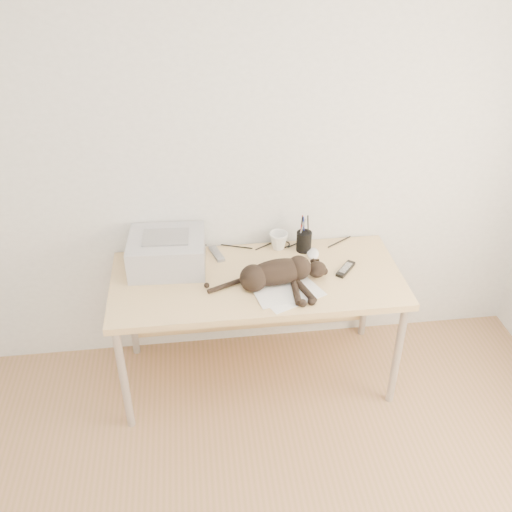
{
  "coord_description": "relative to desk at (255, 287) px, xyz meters",
  "views": [
    {
      "loc": [
        -0.32,
        -1.15,
        2.55
      ],
      "look_at": [
        -0.01,
        1.34,
        0.91
      ],
      "focal_mm": 40.0,
      "sensor_mm": 36.0,
      "label": 1
    }
  ],
  "objects": [
    {
      "name": "cat",
      "position": [
        0.08,
        -0.16,
        0.2
      ],
      "size": [
        0.67,
        0.32,
        0.15
      ],
      "rotation": [
        0.0,
        0.0,
        0.17
      ],
      "color": "black",
      "rests_on": "desk"
    },
    {
      "name": "papers",
      "position": [
        0.14,
        -0.24,
        0.14
      ],
      "size": [
        0.4,
        0.34,
        0.01
      ],
      "color": "white",
      "rests_on": "desk"
    },
    {
      "name": "mouse",
      "position": [
        0.35,
        0.1,
        0.15
      ],
      "size": [
        0.09,
        0.13,
        0.04
      ],
      "primitive_type": "ellipsoid",
      "rotation": [
        0.0,
        0.0,
        -0.19
      ],
      "color": "white",
      "rests_on": "desk"
    },
    {
      "name": "cable_tangle",
      "position": [
        0.0,
        0.22,
        0.14
      ],
      "size": [
        1.36,
        0.08,
        0.01
      ],
      "primitive_type": null,
      "color": "black",
      "rests_on": "desk"
    },
    {
      "name": "remote_grey",
      "position": [
        -0.21,
        0.16,
        0.14
      ],
      "size": [
        0.09,
        0.17,
        0.02
      ],
      "primitive_type": "cube",
      "rotation": [
        0.0,
        0.0,
        0.29
      ],
      "color": "gray",
      "rests_on": "desk"
    },
    {
      "name": "remote_black",
      "position": [
        0.5,
        -0.08,
        0.14
      ],
      "size": [
        0.14,
        0.16,
        0.02
      ],
      "primitive_type": "cube",
      "rotation": [
        0.0,
        0.0,
        -0.69
      ],
      "color": "black",
      "rests_on": "desk"
    },
    {
      "name": "pen_cup",
      "position": [
        0.31,
        0.15,
        0.2
      ],
      "size": [
        0.09,
        0.09,
        0.23
      ],
      "color": "black",
      "rests_on": "desk"
    },
    {
      "name": "wall_back",
      "position": [
        0.0,
        0.27,
        0.69
      ],
      "size": [
        3.5,
        0.0,
        3.5
      ],
      "primitive_type": "plane",
      "rotation": [
        1.57,
        0.0,
        0.0
      ],
      "color": "white",
      "rests_on": "floor"
    },
    {
      "name": "desk",
      "position": [
        0.0,
        0.0,
        0.0
      ],
      "size": [
        1.6,
        0.7,
        0.74
      ],
      "color": "#DDC181",
      "rests_on": "floor"
    },
    {
      "name": "printer",
      "position": [
        -0.48,
        0.08,
        0.23
      ],
      "size": [
        0.43,
        0.37,
        0.2
      ],
      "color": "#B6B6BB",
      "rests_on": "desk"
    },
    {
      "name": "mug",
      "position": [
        0.16,
        0.19,
        0.18
      ],
      "size": [
        0.14,
        0.14,
        0.1
      ],
      "primitive_type": "imported",
      "rotation": [
        0.0,
        0.0,
        0.28
      ],
      "color": "white",
      "rests_on": "desk"
    }
  ]
}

